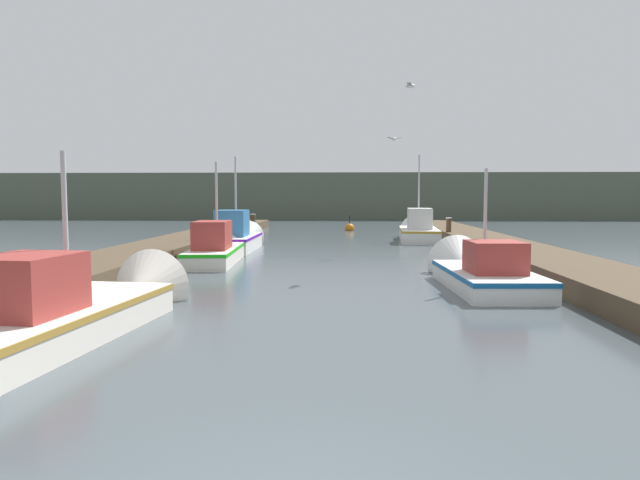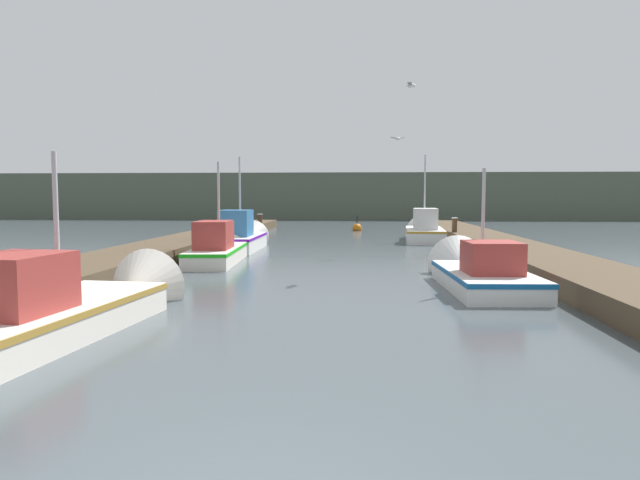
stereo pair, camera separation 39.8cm
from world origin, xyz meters
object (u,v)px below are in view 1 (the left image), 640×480
fishing_boat_4 (418,230)px  seagull_lead (410,86)px  fishing_boat_3 (237,237)px  mooring_piling_1 (253,223)px  channel_buoy (350,228)px  mooring_piling_0 (449,230)px  fishing_boat_1 (477,271)px  fishing_boat_2 (218,248)px  seagull_1 (394,139)px  fishing_boat_0 (82,306)px

fishing_boat_4 → seagull_lead: size_ratio=10.21×
fishing_boat_3 → mooring_piling_1: 9.97m
channel_buoy → mooring_piling_0: bearing=-62.8°
mooring_piling_0 → mooring_piling_1: (-10.22, 6.39, -0.03)m
fishing_boat_1 → fishing_boat_3: (-7.73, 8.96, 0.16)m
fishing_boat_3 → mooring_piling_1: fishing_boat_3 is taller
fishing_boat_4 → channel_buoy: size_ratio=5.29×
fishing_boat_1 → fishing_boat_3: 11.84m
fishing_boat_1 → fishing_boat_2: fishing_boat_2 is taller
fishing_boat_3 → fishing_boat_2: bearing=-88.2°
seagull_1 → fishing_boat_3: bearing=-33.6°
fishing_boat_0 → channel_buoy: bearing=85.9°
fishing_boat_3 → mooring_piling_1: (-0.97, 9.92, 0.08)m
fishing_boat_2 → fishing_boat_1: bearing=-35.0°
fishing_boat_4 → seagull_lead: bearing=-94.6°
fishing_boat_4 → mooring_piling_0: fishing_boat_4 is taller
fishing_boat_2 → seagull_1: seagull_1 is taller
mooring_piling_0 → channel_buoy: (-4.54, 8.83, -0.43)m
fishing_boat_4 → channel_buoy: fishing_boat_4 is taller
fishing_boat_2 → seagull_1: size_ratio=10.23×
fishing_boat_4 → fishing_boat_2: bearing=-126.3°
seagull_1 → channel_buoy: bearing=-104.9°
seagull_lead → fishing_boat_0: bearing=156.3°
fishing_boat_0 → fishing_boat_3: (-0.12, 14.12, 0.10)m
fishing_boat_3 → seagull_lead: size_ratio=9.37×
mooring_piling_1 → channel_buoy: size_ratio=1.03×
fishing_boat_0 → fishing_boat_3: bearing=96.2°
fishing_boat_3 → fishing_boat_4: fishing_boat_4 is taller
fishing_boat_2 → seagull_lead: (6.14, -1.81, 4.96)m
fishing_boat_0 → fishing_boat_3: size_ratio=1.15×
fishing_boat_3 → fishing_boat_1: bearing=-49.8°
mooring_piling_1 → channel_buoy: mooring_piling_1 is taller
fishing_boat_1 → channel_buoy: (-3.02, 21.32, -0.16)m
mooring_piling_0 → seagull_1: 6.83m
fishing_boat_0 → seagull_lead: 11.28m
seagull_lead → mooring_piling_1: bearing=38.6°
mooring_piling_1 → channel_buoy: 6.19m
fishing_boat_0 → fishing_boat_4: bearing=73.2°
fishing_boat_2 → seagull_lead: size_ratio=10.11×
fishing_boat_3 → seagull_lead: (6.32, -6.14, 4.91)m
mooring_piling_1 → seagull_1: 13.92m
fishing_boat_0 → fishing_boat_4: 20.58m
mooring_piling_0 → seagull_1: bearing=-121.3°
fishing_boat_1 → fishing_boat_4: 13.85m
fishing_boat_3 → mooring_piling_1: size_ratio=4.69×
fishing_boat_2 → fishing_boat_4: size_ratio=0.99×
fishing_boat_0 → seagull_1: seagull_1 is taller
mooring_piling_1 → fishing_boat_2: bearing=-85.4°
fishing_boat_1 → mooring_piling_1: bearing=112.2°
fishing_boat_0 → fishing_boat_4: (7.89, 19.00, 0.11)m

